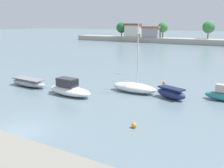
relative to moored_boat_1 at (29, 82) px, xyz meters
The scene contains 9 objects.
ground_plane 13.17m from the moored_boat_1, 44.78° to the right, with size 400.00×400.00×0.00m, color slate.
moored_boat_1 is the anchor object (origin of this frame).
moored_boat_2 6.60m from the moored_boat_1, ahead, with size 5.44×2.28×1.78m.
moored_boat_3 12.53m from the moored_boat_1, 18.65° to the left, with size 5.19×1.99×7.36m.
moored_boat_4 16.53m from the moored_boat_1, 13.20° to the left, with size 3.51×2.28×1.13m.
moored_boat_5 21.52m from the moored_boat_1, 15.22° to the left, with size 3.80×1.39×1.58m.
mooring_buoy_0 16.70m from the moored_boat_1, 16.00° to the right, with size 0.39×0.39×0.39m, color orange.
mooring_buoy_1 16.37m from the moored_boat_1, 34.96° to the left, with size 0.38×0.38×0.38m, color orange.
distant_shoreline 69.28m from the moored_boat_1, 80.02° to the left, with size 104.96×8.10×9.39m.
Camera 1 is at (14.02, -10.87, 7.51)m, focal length 40.73 mm.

